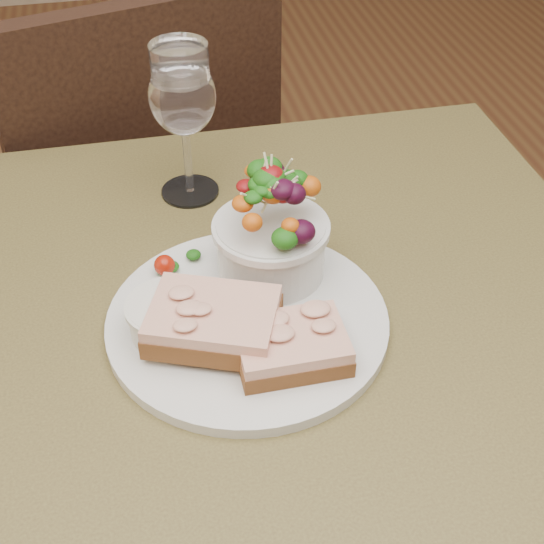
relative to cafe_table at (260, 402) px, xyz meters
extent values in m
cube|color=#3F361B|center=(0.00, 0.00, 0.08)|extent=(0.80, 0.80, 0.04)
cylinder|color=black|center=(-0.34, 0.34, -0.29)|extent=(0.05, 0.05, 0.71)
cylinder|color=black|center=(0.34, 0.34, -0.29)|extent=(0.05, 0.05, 0.71)
cube|color=black|center=(-0.12, 0.68, -0.20)|extent=(0.52, 0.52, 0.04)
cube|color=black|center=(-0.07, 0.49, 0.03)|extent=(0.41, 0.15, 0.45)
cube|color=black|center=(-0.12, 0.68, -0.42)|extent=(0.45, 0.45, 0.45)
cylinder|color=silver|center=(-0.01, 0.01, 0.11)|extent=(0.28, 0.28, 0.01)
cube|color=#4D2E14|center=(0.02, -0.05, 0.12)|extent=(0.10, 0.08, 0.02)
cube|color=#FFF7C1|center=(0.02, -0.05, 0.14)|extent=(0.10, 0.07, 0.01)
cube|color=#4D2E14|center=(-0.04, -0.01, 0.13)|extent=(0.14, 0.12, 0.02)
cube|color=#FFF7C1|center=(-0.04, -0.01, 0.15)|extent=(0.14, 0.12, 0.01)
cylinder|color=beige|center=(-0.08, 0.01, 0.13)|extent=(0.08, 0.08, 0.04)
cylinder|color=olive|center=(-0.08, 0.01, 0.15)|extent=(0.07, 0.07, 0.01)
cylinder|color=silver|center=(0.03, 0.08, 0.14)|extent=(0.11, 0.11, 0.06)
ellipsoid|color=#0C3A0A|center=(0.03, 0.08, 0.20)|extent=(0.10, 0.10, 0.06)
ellipsoid|color=#0C3A0A|center=(-0.07, 0.11, 0.12)|extent=(0.04, 0.04, 0.01)
sphere|color=maroon|center=(-0.08, 0.10, 0.12)|extent=(0.02, 0.02, 0.02)
cylinder|color=white|center=(-0.03, 0.26, 0.10)|extent=(0.07, 0.07, 0.00)
cylinder|color=white|center=(-0.03, 0.26, 0.15)|extent=(0.01, 0.01, 0.09)
ellipsoid|color=white|center=(-0.03, 0.26, 0.23)|extent=(0.08, 0.08, 0.09)
camera|label=1|loc=(-0.10, -0.51, 0.62)|focal=50.00mm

